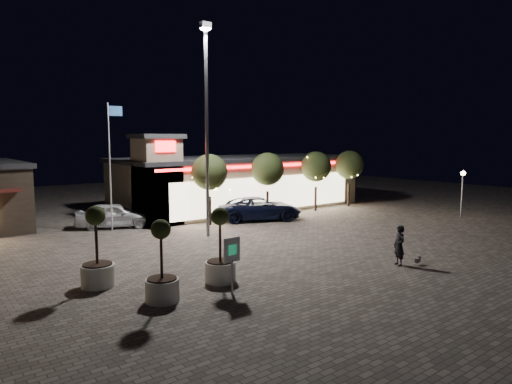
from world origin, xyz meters
TOP-DOWN VIEW (x-y plane):
  - ground at (0.00, 0.00)m, footprint 90.00×90.00m
  - retail_building at (9.51, 15.82)m, footprint 20.40×8.40m
  - floodlight_pole at (2.00, 8.00)m, footprint 0.60×0.40m
  - flagpole at (-1.90, 13.00)m, footprint 0.95×0.10m
  - lamp_post_east at (20.00, 2.00)m, footprint 0.36×0.36m
  - string_tree_a at (4.00, 11.00)m, footprint 2.42×2.42m
  - string_tree_b at (9.00, 11.00)m, footprint 2.42×2.42m
  - string_tree_c at (14.00, 11.00)m, footprint 2.42×2.42m
  - string_tree_d at (18.00, 11.00)m, footprint 2.42×2.42m
  - pickup_truck at (7.83, 10.43)m, footprint 6.58×4.94m
  - white_sedan at (-1.47, 14.00)m, footprint 5.20×3.72m
  - pedestrian at (5.61, -2.80)m, footprint 0.67×0.79m
  - dog at (6.40, -3.29)m, footprint 0.49×0.26m
  - planter_left at (-6.37, 2.63)m, footprint 1.31×1.31m
  - planter_mid at (-5.09, -0.43)m, footprint 1.21×1.21m
  - planter_right at (-2.21, 0.18)m, footprint 1.25×1.25m
  - valet_sign at (-2.66, -1.30)m, footprint 0.71×0.11m

SIDE VIEW (x-z plane):
  - ground at x=0.00m, z-range 0.00..0.00m
  - dog at x=6.40m, z-range 0.13..0.39m
  - white_sedan at x=-1.47m, z-range 0.00..1.64m
  - pickup_truck at x=7.83m, z-range 0.00..1.66m
  - planter_mid at x=-5.09m, z-range -0.57..2.41m
  - pedestrian at x=5.61m, z-range 0.00..1.85m
  - planter_right at x=-2.21m, z-range -0.59..2.48m
  - planter_left at x=-6.37m, z-range -0.61..2.60m
  - valet_sign at x=-2.66m, z-range 0.43..2.58m
  - retail_building at x=9.51m, z-range -0.84..5.26m
  - lamp_post_east at x=20.00m, z-range 0.72..4.20m
  - string_tree_a at x=4.00m, z-range 1.17..5.95m
  - string_tree_b at x=9.00m, z-range 1.17..5.95m
  - string_tree_c at x=14.00m, z-range 1.17..5.95m
  - string_tree_d at x=18.00m, z-range 1.17..5.95m
  - flagpole at x=-1.90m, z-range 0.74..8.74m
  - floodlight_pole at x=2.00m, z-range 0.83..13.21m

